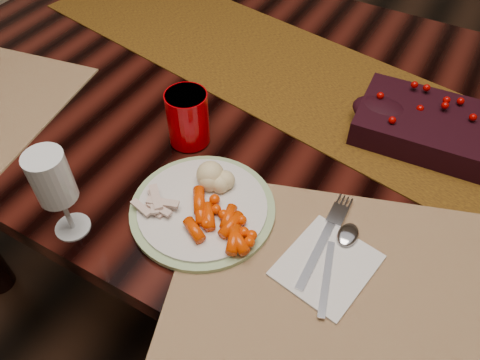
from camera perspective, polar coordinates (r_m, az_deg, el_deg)
The scene contains 14 objects.
floor at distance 1.56m, azimuth 5.15°, elevation -13.58°, with size 5.00×5.00×0.00m, color black.
dining_table at distance 1.24m, azimuth 6.30°, elevation -5.33°, with size 1.80×1.00×0.75m, color black.
table_runner at distance 1.02m, azimuth 12.68°, elevation 9.70°, with size 1.63×0.34×0.00m, color #533415.
centerpiece at distance 0.96m, azimuth 24.37°, elevation 5.75°, with size 0.34×0.17×0.07m, color black, non-canonical shape.
placemat_main at distance 0.72m, azimuth 11.26°, elevation -12.07°, with size 0.47×0.34×0.00m, color brown.
dinner_plate at distance 0.78m, azimuth -4.59°, elevation -3.45°, with size 0.24×0.24×0.01m, color silver.
baby_carrots at distance 0.73m, azimuth -3.57°, elevation -5.98°, with size 0.11×0.09×0.02m, color #DB3600, non-canonical shape.
mashed_potatoes at distance 0.78m, azimuth -2.77°, elevation 0.59°, with size 0.08×0.07×0.05m, color tan, non-canonical shape.
turkey_shreds at distance 0.77m, azimuth -10.55°, elevation -2.91°, with size 0.07×0.06×0.02m, color tan, non-canonical shape.
napkin at distance 0.73m, azimuth 10.55°, elevation -10.19°, with size 0.12×0.14×0.00m, color silver.
fork at distance 0.74m, azimuth 9.94°, elevation -7.62°, with size 0.03×0.18×0.00m, color #B8B8C9, non-canonical shape.
spoon at distance 0.73m, azimuth 11.32°, elevation -10.00°, with size 0.03×0.16×0.00m, color silver, non-canonical shape.
red_cup at distance 0.87m, azimuth -6.37°, elevation 7.54°, with size 0.08×0.08×0.11m, color #A40005.
wine_glass at distance 0.75m, azimuth -21.22°, elevation -1.75°, with size 0.06×0.06×0.16m, color silver, non-canonical shape.
Camera 1 is at (0.25, -0.71, 1.37)m, focal length 35.00 mm.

